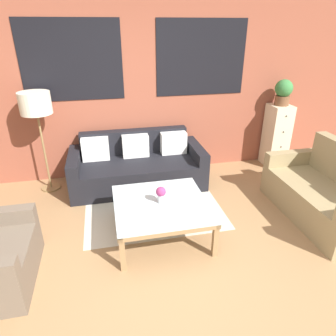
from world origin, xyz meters
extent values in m
plane|color=#9E754C|center=(0.00, 0.00, 0.00)|extent=(16.00, 16.00, 0.00)
cube|color=brown|center=(0.00, 2.44, 1.40)|extent=(8.40, 0.08, 2.80)
cube|color=black|center=(-0.95, 2.39, 1.80)|extent=(1.40, 0.01, 1.10)
cube|color=black|center=(0.95, 2.39, 1.80)|extent=(1.40, 0.01, 1.10)
cube|color=beige|center=(-0.04, 1.21, 0.00)|extent=(1.80, 1.40, 0.00)
cube|color=black|center=(-0.15, 1.82, 0.20)|extent=(1.67, 0.72, 0.40)
cube|color=black|center=(-0.15, 2.26, 0.39)|extent=(1.67, 0.16, 0.78)
cube|color=black|center=(-1.06, 1.90, 0.29)|extent=(0.16, 0.88, 0.58)
cube|color=black|center=(0.76, 1.90, 0.29)|extent=(0.16, 0.88, 0.58)
cube|color=white|center=(-0.75, 2.10, 0.57)|extent=(0.40, 0.16, 0.34)
cube|color=white|center=(-0.15, 2.10, 0.57)|extent=(0.40, 0.16, 0.34)
cube|color=white|center=(0.45, 2.10, 0.57)|extent=(0.40, 0.16, 0.34)
cube|color=#99845B|center=(1.94, 0.57, 0.21)|extent=(0.64, 1.28, 0.42)
cube|color=#99845B|center=(2.02, 1.28, 0.31)|extent=(0.80, 0.14, 0.62)
cube|color=silver|center=(-0.04, 0.63, 0.42)|extent=(1.05, 1.05, 0.01)
cube|color=#99754C|center=(-0.04, 0.13, 0.39)|extent=(1.05, 0.05, 0.05)
cube|color=#99754C|center=(-0.04, 1.13, 0.39)|extent=(1.05, 0.05, 0.05)
cube|color=#99754C|center=(-0.54, 0.63, 0.39)|extent=(0.05, 1.05, 0.05)
cube|color=#99754C|center=(0.46, 0.63, 0.39)|extent=(0.05, 1.05, 0.05)
cube|color=#99754C|center=(-0.53, 0.14, 0.21)|extent=(0.05, 0.05, 0.42)
cube|color=#99754C|center=(0.45, 0.14, 0.21)|extent=(0.06, 0.05, 0.42)
cube|color=#99754C|center=(-0.53, 1.11, 0.21)|extent=(0.05, 0.06, 0.42)
cube|color=#99754C|center=(0.45, 1.11, 0.21)|extent=(0.06, 0.06, 0.42)
cylinder|color=olive|center=(-1.47, 2.08, 0.01)|extent=(0.28, 0.28, 0.02)
cylinder|color=olive|center=(-1.47, 2.08, 0.59)|extent=(0.03, 0.03, 1.14)
cylinder|color=beige|center=(-1.47, 2.08, 1.31)|extent=(0.42, 0.42, 0.30)
cube|color=beige|center=(2.29, 2.17, 0.53)|extent=(0.34, 0.38, 1.06)
sphere|color=#38332D|center=(2.29, 1.98, 0.93)|extent=(0.02, 0.02, 0.02)
sphere|color=#38332D|center=(2.29, 1.98, 0.66)|extent=(0.02, 0.02, 0.02)
sphere|color=#38332D|center=(2.29, 1.98, 0.40)|extent=(0.02, 0.02, 0.02)
sphere|color=#38332D|center=(2.29, 1.98, 0.13)|extent=(0.02, 0.02, 0.02)
cylinder|color=brown|center=(2.29, 2.17, 1.14)|extent=(0.23, 0.23, 0.15)
sphere|color=#387A3D|center=(2.29, 2.17, 1.34)|extent=(0.28, 0.28, 0.28)
cylinder|color=silver|center=(-0.04, 0.64, 0.48)|extent=(0.08, 0.08, 0.10)
sphere|color=#9E3366|center=(-0.04, 0.64, 0.57)|extent=(0.11, 0.11, 0.11)
camera|label=1|loc=(-0.58, -2.21, 2.25)|focal=32.00mm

